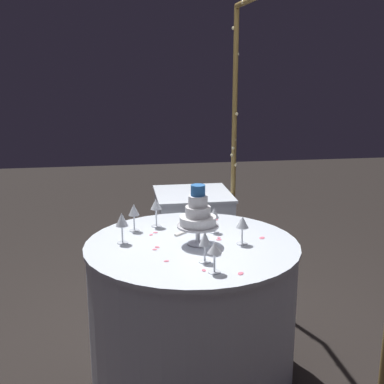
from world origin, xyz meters
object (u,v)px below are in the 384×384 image
decorative_arch (286,120)px  wine_glass_1 (205,240)px  wine_glass_4 (122,221)px  main_table (192,308)px  cake_knife (190,230)px  wine_glass_0 (134,211)px  tiered_cake (198,215)px  wine_glass_2 (214,215)px  side_table (193,238)px  wine_glass_5 (156,205)px  wine_glass_6 (215,249)px  wine_glass_3 (242,223)px

decorative_arch → wine_glass_1: (0.26, -0.46, -0.54)m
decorative_arch → wine_glass_4: decorative_arch is taller
main_table → wine_glass_4: bearing=-99.6°
wine_glass_1 → wine_glass_4: bearing=-130.0°
decorative_arch → cake_knife: (-0.21, -0.46, -0.65)m
wine_glass_0 → wine_glass_4: (0.20, -0.07, 0.01)m
cake_knife → main_table: bearing=-6.0°
tiered_cake → wine_glass_2: (-0.18, 0.12, -0.06)m
side_table → wine_glass_1: bearing=-6.5°
side_table → wine_glass_0: size_ratio=4.61×
main_table → wine_glass_5: bearing=-152.7°
side_table → wine_glass_2: (1.02, -0.04, 0.50)m
wine_glass_5 → side_table: bearing=157.9°
side_table → wine_glass_6: size_ratio=4.98×
wine_glass_2 → wine_glass_4: (0.10, -0.52, 0.02)m
side_table → wine_glass_4: (1.12, -0.55, 0.52)m
side_table → main_table: bearing=-9.0°
wine_glass_2 → wine_glass_4: 0.53m
wine_glass_1 → cake_knife: 0.49m
wine_glass_0 → wine_glass_2: size_ratio=1.09×
wine_glass_2 → wine_glass_6: size_ratio=1.00×
wine_glass_6 → cake_knife: bearing=-177.9°
side_table → decorative_arch: bearing=14.3°
main_table → wine_glass_2: 0.53m
wine_glass_3 → wine_glass_6: size_ratio=1.04×
wine_glass_1 → decorative_arch: bearing=119.5°
decorative_arch → cake_knife: size_ratio=9.91×
tiered_cake → cake_knife: 0.28m
cake_knife → wine_glass_6: bearing=2.1°
side_table → tiered_cake: (1.20, -0.16, 0.56)m
wine_glass_3 → wine_glass_4: bearing=-99.8°
wine_glass_6 → decorative_arch: bearing=131.7°
main_table → tiered_cake: 0.54m
tiered_cake → side_table: bearing=172.5°
wine_glass_1 → cake_knife: bearing=-180.0°
wine_glass_1 → wine_glass_5: size_ratio=0.91×
side_table → wine_glass_5: 1.07m
wine_glass_2 → wine_glass_6: same height
wine_glass_0 → wine_glass_3: bearing=61.3°
wine_glass_4 → cake_knife: 0.43m
main_table → wine_glass_5: 0.62m
wine_glass_3 → cake_knife: (-0.26, -0.24, -0.11)m
side_table → wine_glass_1: wine_glass_1 is taller
decorative_arch → tiered_cake: size_ratio=7.14×
side_table → wine_glass_6: bearing=-5.2°
decorative_arch → side_table: size_ratio=3.17×
wine_glass_3 → wine_glass_5: size_ratio=0.90×
wine_glass_5 → decorative_arch: bearing=64.0°
wine_glass_2 → wine_glass_3: 0.24m
main_table → tiered_cake: tiered_cake is taller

